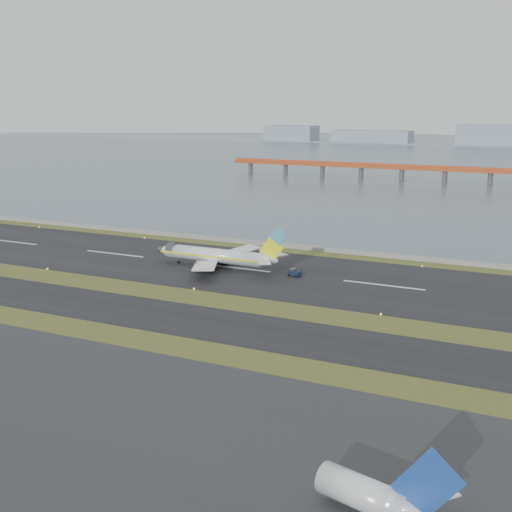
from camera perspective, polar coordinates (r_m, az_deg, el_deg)
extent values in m
plane|color=#3E4E1B|center=(146.95, -7.01, -3.74)|extent=(1000.00, 1000.00, 0.00)
cube|color=black|center=(137.40, -9.65, -5.03)|extent=(1000.00, 18.00, 0.10)
cube|color=black|center=(172.13, -1.76, -1.09)|extent=(1000.00, 45.00, 0.10)
cube|color=gray|center=(198.56, 2.12, 0.99)|extent=(1000.00, 2.50, 1.00)
cube|color=#4C5D6D|center=(585.34, 17.66, 8.51)|extent=(1400.00, 800.00, 1.30)
cube|color=#AC451D|center=(374.68, 16.48, 7.37)|extent=(260.00, 5.00, 1.60)
cube|color=#AC451D|center=(374.54, 16.49, 7.59)|extent=(260.00, 0.40, 1.40)
cylinder|color=#4C4C51|center=(400.60, 2.64, 7.60)|extent=(2.80, 2.80, 7.00)
cylinder|color=#4C4C51|center=(375.13, 16.43, 6.68)|extent=(2.80, 2.80, 7.00)
cube|color=#8F9CA9|center=(743.97, 19.32, 9.28)|extent=(1400.00, 80.00, 1.00)
cube|color=#8F9CA9|center=(796.34, 3.18, 10.86)|extent=(60.00, 35.00, 18.00)
cube|color=#8F9CA9|center=(765.06, 10.26, 10.43)|extent=(90.00, 35.00, 14.00)
cube|color=#8F9CA9|center=(742.48, 20.16, 10.06)|extent=(70.00, 35.00, 22.00)
cylinder|color=white|center=(172.08, -3.81, 0.07)|extent=(28.00, 3.80, 3.80)
cone|color=white|center=(179.93, -8.17, 0.55)|extent=(3.20, 3.80, 3.80)
cone|color=white|center=(165.04, 1.14, -0.37)|extent=(5.00, 3.80, 3.80)
cube|color=#FFFE1A|center=(170.45, -4.12, -0.07)|extent=(31.00, 0.06, 0.45)
cube|color=#FFFE1A|center=(173.73, -3.50, 0.20)|extent=(31.00, 0.06, 0.45)
cube|color=white|center=(164.00, -4.55, -0.86)|extent=(11.31, 15.89, 1.66)
cube|color=white|center=(178.57, -1.88, 0.35)|extent=(11.31, 15.89, 1.66)
cylinder|color=#3B3B40|center=(167.21, -4.63, -1.01)|extent=(4.20, 2.10, 2.10)
cylinder|color=#3B3B40|center=(177.44, -2.73, -0.14)|extent=(4.20, 2.10, 2.10)
cube|color=#FFFE1A|center=(164.07, 1.40, 0.58)|extent=(6.80, 0.35, 6.85)
cube|color=#4AA2D4|center=(162.56, 2.02, 1.79)|extent=(4.85, 0.37, 4.90)
cube|color=white|center=(161.43, 0.69, -0.50)|extent=(5.64, 6.80, 0.22)
cube|color=white|center=(168.20, 1.75, 0.06)|extent=(5.64, 6.80, 0.22)
cylinder|color=black|center=(178.21, -6.90, -0.54)|extent=(0.80, 0.28, 0.80)
cylinder|color=black|center=(169.71, -3.80, -1.15)|extent=(1.00, 0.38, 1.00)
cylinder|color=black|center=(174.48, -2.92, -0.73)|extent=(1.00, 0.38, 1.00)
cube|color=#141D38|center=(163.91, 3.45, -1.53)|extent=(3.60, 2.65, 1.21)
cube|color=#3B3B40|center=(163.94, 3.34, -1.24)|extent=(1.78, 1.84, 0.70)
cylinder|color=black|center=(164.10, 2.97, -1.71)|extent=(0.76, 0.49, 0.70)
cylinder|color=black|center=(165.32, 3.31, -1.60)|extent=(0.76, 0.49, 0.70)
cylinder|color=black|center=(162.78, 3.58, -1.84)|extent=(0.76, 0.49, 0.70)
cylinder|color=black|center=(164.02, 3.92, -1.73)|extent=(0.76, 0.49, 0.70)
cylinder|color=white|center=(73.51, 9.49, -20.09)|extent=(10.59, 6.01, 3.60)
cone|color=white|center=(71.35, 13.59, -21.25)|extent=(4.78, 4.50, 3.60)
cube|color=#1E46A3|center=(68.83, 14.95, -19.07)|extent=(7.54, 2.29, 8.32)
cube|color=white|center=(73.60, 15.26, -19.72)|extent=(5.93, 6.08, 0.20)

